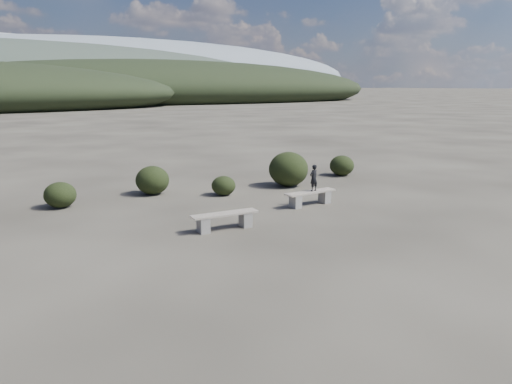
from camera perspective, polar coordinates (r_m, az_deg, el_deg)
ground at (r=12.10m, az=10.08°, el=-7.93°), size 1200.00×1200.00×0.00m
bench_left at (r=14.48m, az=-3.59°, el=-3.15°), size 2.01×0.50×0.50m
bench_right at (r=17.46m, az=6.23°, el=-0.55°), size 2.02×0.56×0.50m
seated_person at (r=17.42m, az=6.61°, el=1.62°), size 0.37×0.28×0.93m
shrub_a at (r=18.29m, az=-21.48°, el=-0.31°), size 1.08×1.08×0.88m
shrub_b at (r=19.50m, az=-11.75°, el=1.33°), size 1.28×1.28×1.10m
shrub_c at (r=19.01m, az=-3.73°, el=0.73°), size 0.92×0.92×0.74m
shrub_d at (r=20.67m, az=3.73°, el=2.63°), size 1.63×1.63×1.43m
shrub_e at (r=23.45m, az=9.79°, el=3.00°), size 1.12×1.12×0.94m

